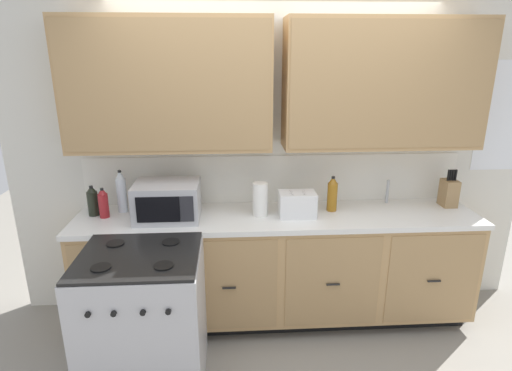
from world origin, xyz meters
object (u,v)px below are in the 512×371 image
at_px(microwave, 167,201).
at_px(bottle_dark, 93,201).
at_px(knife_block, 449,192).
at_px(bottle_clear, 121,192).
at_px(stove_range, 144,319).
at_px(bottle_red, 103,203).
at_px(toaster, 297,204).
at_px(paper_towel_roll, 260,199).
at_px(bottle_amber, 332,194).

distance_m(microwave, bottle_dark, 0.59).
height_order(microwave, knife_block, knife_block).
bearing_deg(knife_block, microwave, -176.58).
distance_m(microwave, bottle_clear, 0.41).
relative_size(stove_range, bottle_dark, 4.02).
relative_size(microwave, bottle_red, 2.06).
bearing_deg(toaster, bottle_clear, 172.55).
xyz_separation_m(knife_block, bottle_dark, (-2.84, -0.03, 0.00)).
bearing_deg(paper_towel_roll, bottle_clear, 172.32).
bearing_deg(microwave, bottle_amber, 3.91).
xyz_separation_m(paper_towel_roll, bottle_clear, (-1.08, 0.15, 0.04)).
bearing_deg(stove_range, bottle_dark, 124.18).
bearing_deg(paper_towel_roll, bottle_amber, 6.49).
bearing_deg(stove_range, paper_towel_roll, 37.94).
bearing_deg(bottle_amber, knife_block, 2.78).
xyz_separation_m(microwave, bottle_dark, (-0.58, 0.10, -0.02)).
bearing_deg(microwave, bottle_red, 173.74).
bearing_deg(bottle_amber, bottle_dark, 179.54).
bearing_deg(toaster, bottle_amber, 18.44).
relative_size(toaster, bottle_amber, 0.99).
xyz_separation_m(bottle_dark, bottle_amber, (1.86, -0.01, 0.02)).
distance_m(knife_block, bottle_amber, 0.98).
distance_m(stove_range, toaster, 1.36).
relative_size(stove_range, bottle_clear, 2.80).
bearing_deg(bottle_clear, bottle_red, -134.77).
xyz_separation_m(toaster, bottle_red, (-1.47, 0.06, 0.02)).
xyz_separation_m(paper_towel_roll, bottle_red, (-1.19, 0.03, -0.02)).
distance_m(paper_towel_roll, bottle_clear, 1.09).
bearing_deg(bottle_dark, bottle_clear, 17.41).
bearing_deg(knife_block, paper_towel_roll, -175.84).
height_order(knife_block, paper_towel_roll, knife_block).
bearing_deg(knife_block, bottle_clear, 179.30).
relative_size(knife_block, bottle_clear, 0.91).
distance_m(bottle_clear, bottle_amber, 1.66).
bearing_deg(paper_towel_roll, toaster, -6.55).
relative_size(knife_block, bottle_red, 1.33).
bearing_deg(bottle_amber, microwave, -176.09).
relative_size(microwave, bottle_clear, 1.42).
xyz_separation_m(microwave, bottle_red, (-0.49, 0.05, -0.03)).
xyz_separation_m(toaster, knife_block, (1.27, 0.15, 0.02)).
bearing_deg(stove_range, toaster, 28.68).
distance_m(toaster, knife_block, 1.28).
xyz_separation_m(toaster, paper_towel_roll, (-0.28, 0.03, 0.03)).
bearing_deg(stove_range, bottle_red, 120.39).
xyz_separation_m(microwave, bottle_amber, (1.28, 0.09, -0.00)).
bearing_deg(bottle_dark, bottle_red, -27.29).
height_order(toaster, bottle_amber, bottle_amber).
relative_size(toaster, bottle_clear, 0.83).
relative_size(stove_range, knife_block, 3.06).
distance_m(stove_range, bottle_clear, 1.03).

